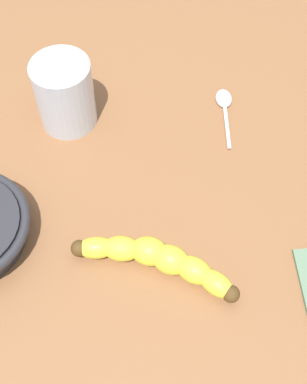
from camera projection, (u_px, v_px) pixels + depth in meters
wooden_tabletop at (124, 218)px, 69.82cm from camera, size 120.00×120.00×3.00cm
banana at (157, 260)px, 62.90cm from camera, size 15.53×15.85×3.57cm
smoothie_glass at (64, 95)px, 72.86cm from camera, size 8.17×8.17×10.38cm
teaspoon at (224, 102)px, 78.30cm from camera, size 6.37×10.64×0.80cm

